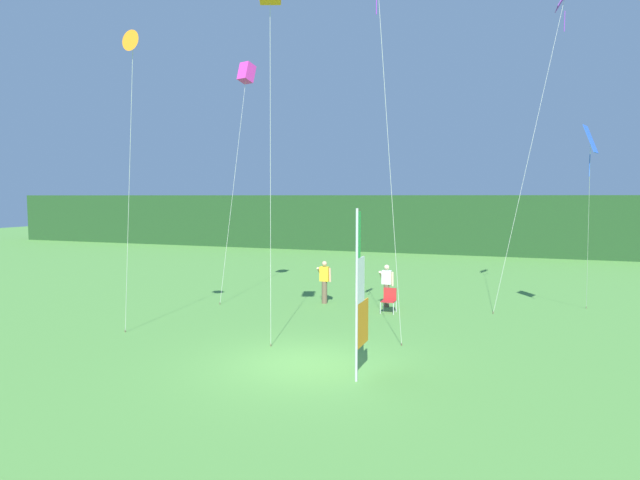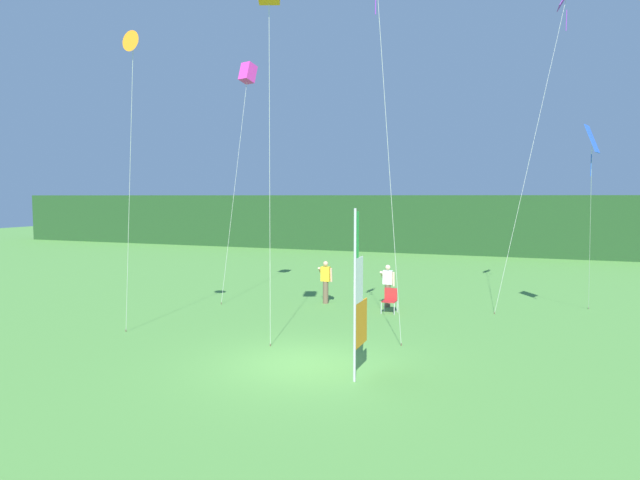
% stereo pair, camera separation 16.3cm
% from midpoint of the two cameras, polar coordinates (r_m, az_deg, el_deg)
% --- Properties ---
extents(ground_plane, '(120.00, 120.00, 0.00)m').
position_cam_midpoint_polar(ground_plane, '(14.35, -1.45, -12.71)').
color(ground_plane, '#518E3D').
extents(distant_treeline, '(80.00, 2.40, 4.32)m').
position_cam_midpoint_polar(distant_treeline, '(41.85, 13.58, 1.58)').
color(distant_treeline, '#1E421E').
rests_on(distant_treeline, ground).
extents(banner_flag, '(0.06, 1.03, 3.99)m').
position_cam_midpoint_polar(banner_flag, '(12.88, 4.38, -5.96)').
color(banner_flag, '#B7B7BC').
rests_on(banner_flag, ground).
extents(person_near_banner, '(0.55, 0.48, 1.63)m').
position_cam_midpoint_polar(person_near_banner, '(21.33, 7.26, -4.61)').
color(person_near_banner, brown).
rests_on(person_near_banner, ground).
extents(person_mid_field, '(0.55, 0.48, 1.69)m').
position_cam_midpoint_polar(person_mid_field, '(21.85, 0.80, -4.26)').
color(person_mid_field, brown).
rests_on(person_mid_field, ground).
extents(folding_chair, '(0.51, 0.51, 0.89)m').
position_cam_midpoint_polar(folding_chair, '(20.39, 7.50, -6.06)').
color(folding_chair, '#BCBCC1').
rests_on(folding_chair, ground).
extents(kite_purple_diamond_0, '(2.41, 1.03, 11.67)m').
position_cam_midpoint_polar(kite_purple_diamond_0, '(22.14, 24.18, 20.97)').
color(kite_purple_diamond_0, brown).
rests_on(kite_purple_diamond_0, ground).
extents(kite_magenta_box_2, '(1.21, 1.14, 9.43)m').
position_cam_midpoint_polar(kite_magenta_box_2, '(22.45, -7.29, 16.70)').
color(kite_magenta_box_2, brown).
rests_on(kite_magenta_box_2, ground).
extents(kite_orange_delta_3, '(1.71, 1.18, 8.82)m').
position_cam_midpoint_polar(kite_orange_delta_3, '(16.93, -18.55, 18.61)').
color(kite_orange_delta_3, brown).
rests_on(kite_orange_delta_3, ground).
extents(kite_blue_diamond_4, '(0.73, 3.85, 6.50)m').
position_cam_midpoint_polar(kite_blue_diamond_4, '(19.64, 26.59, 8.56)').
color(kite_blue_diamond_4, brown).
rests_on(kite_blue_diamond_4, ground).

